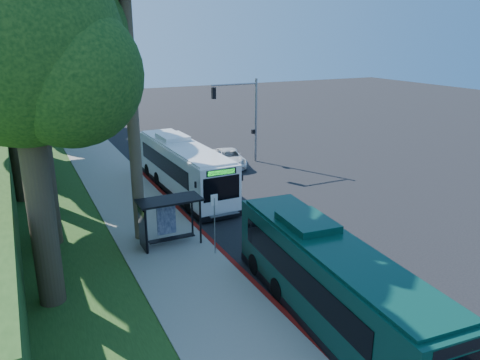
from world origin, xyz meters
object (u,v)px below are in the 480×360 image
bus_shelter (164,213)px  teal_bus (330,280)px  white_bus (183,167)px  pickup (229,158)px

bus_shelter → teal_bus: 9.75m
white_bus → pickup: white_bus is taller
teal_bus → bus_shelter: bearing=115.8°
bus_shelter → white_bus: size_ratio=0.26×
bus_shelter → white_bus: (3.80, 7.91, -0.03)m
bus_shelter → pickup: bearing=53.1°
teal_bus → pickup: bearing=79.3°
bus_shelter → teal_bus: teal_bus is taller
white_bus → teal_bus: bearing=-92.1°
white_bus → pickup: size_ratio=2.51×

